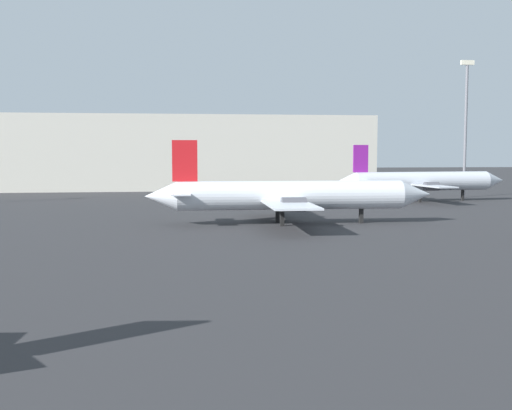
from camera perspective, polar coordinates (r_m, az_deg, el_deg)
name	(u,v)px	position (r m, az deg, el deg)	size (l,w,h in m)	color
airplane_distant	(289,195)	(70.58, 3.01, 0.88)	(32.77, 24.73, 9.48)	silver
airplane_far_left	(421,181)	(106.21, 14.84, 2.11)	(30.34, 21.06, 9.26)	silver
light_mast_right	(466,122)	(117.50, 18.60, 7.19)	(2.40, 0.50, 24.19)	slate
terminal_building	(166,153)	(138.37, -8.20, 4.75)	(89.41, 18.66, 15.86)	beige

